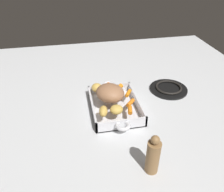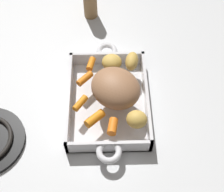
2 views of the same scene
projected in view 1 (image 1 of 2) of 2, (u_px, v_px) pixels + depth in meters
ground_plane at (115, 109)px, 1.03m from camera, size 1.72×1.72×0.00m
roasting_dish at (115, 106)px, 1.02m from camera, size 0.38×0.21×0.05m
pork_roast at (110, 93)px, 0.99m from camera, size 0.17×0.17×0.07m
baby_carrot_northeast at (130, 110)px, 0.93m from camera, size 0.05×0.03×0.02m
baby_carrot_northwest at (128, 93)px, 1.04m from camera, size 0.05×0.04×0.02m
baby_carrot_long at (109, 87)px, 1.08m from camera, size 0.05×0.03×0.03m
baby_carrot_southwest at (118, 88)px, 1.07m from camera, size 0.05×0.05×0.03m
baby_carrot_center_right at (131, 103)px, 0.98m from camera, size 0.05×0.05×0.02m
potato_whole at (116, 110)px, 0.92m from camera, size 0.05×0.05×0.04m
potato_golden_large at (103, 111)px, 0.91m from camera, size 0.06×0.05×0.04m
potato_halved at (97, 88)px, 1.06m from camera, size 0.05×0.06×0.04m
stove_burner_rear at (169, 88)px, 1.17m from camera, size 0.19×0.19×0.02m
pepper_mill at (153, 156)px, 0.72m from camera, size 0.04×0.04×0.15m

